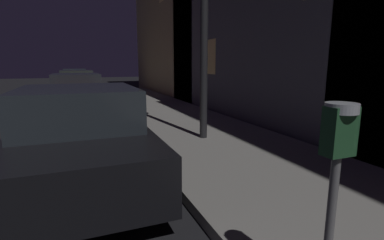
{
  "coord_description": "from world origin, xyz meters",
  "views": [
    {
      "loc": [
        2.84,
        -1.99,
        1.75
      ],
      "look_at": [
        3.98,
        0.83,
        1.16
      ],
      "focal_mm": 26.79,
      "sensor_mm": 36.0,
      "label": 1
    }
  ],
  "objects_px": {
    "parking_meter": "(337,158)",
    "car_red": "(77,94)",
    "car_black": "(81,136)",
    "car_blue": "(76,78)",
    "car_yellow_cab": "(76,83)"
  },
  "relations": [
    {
      "from": "car_black",
      "to": "car_blue",
      "type": "xyz_separation_m",
      "value": [
        -0.0,
        19.53,
        0.01
      ]
    },
    {
      "from": "parking_meter",
      "to": "car_yellow_cab",
      "type": "height_order",
      "value": "parking_meter"
    },
    {
      "from": "parking_meter",
      "to": "car_blue",
      "type": "relative_size",
      "value": 0.33
    },
    {
      "from": "car_red",
      "to": "car_yellow_cab",
      "type": "xyz_separation_m",
      "value": [
        0.0,
        6.68,
        0.01
      ]
    },
    {
      "from": "car_black",
      "to": "car_red",
      "type": "bearing_deg",
      "value": 90.0
    },
    {
      "from": "car_blue",
      "to": "car_yellow_cab",
      "type": "bearing_deg",
      "value": -89.98
    },
    {
      "from": "car_yellow_cab",
      "to": "car_blue",
      "type": "xyz_separation_m",
      "value": [
        -0.0,
        6.27,
        -0.0
      ]
    },
    {
      "from": "parking_meter",
      "to": "car_red",
      "type": "height_order",
      "value": "parking_meter"
    },
    {
      "from": "parking_meter",
      "to": "car_yellow_cab",
      "type": "relative_size",
      "value": 0.3
    },
    {
      "from": "car_black",
      "to": "car_blue",
      "type": "height_order",
      "value": "same"
    },
    {
      "from": "car_yellow_cab",
      "to": "parking_meter",
      "type": "bearing_deg",
      "value": -85.07
    },
    {
      "from": "car_blue",
      "to": "parking_meter",
      "type": "bearing_deg",
      "value": -86.42
    },
    {
      "from": "car_black",
      "to": "parking_meter",
      "type": "bearing_deg",
      "value": -66.36
    },
    {
      "from": "car_red",
      "to": "car_blue",
      "type": "distance_m",
      "value": 12.96
    },
    {
      "from": "car_black",
      "to": "car_yellow_cab",
      "type": "xyz_separation_m",
      "value": [
        0.0,
        13.26,
        0.01
      ]
    }
  ]
}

